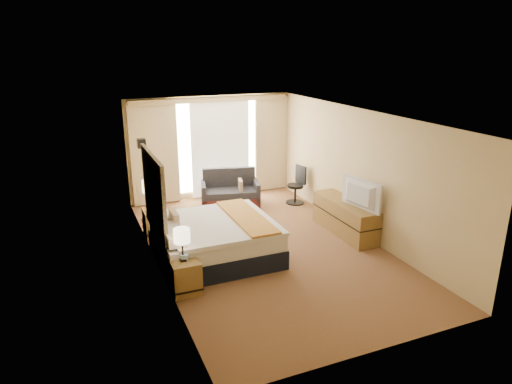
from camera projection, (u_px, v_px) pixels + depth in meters
name	position (u px, v px, depth m)	size (l,w,h in m)	color
floor	(265.00, 247.00, 9.01)	(4.20, 7.00, 0.02)	#501916
ceiling	(266.00, 115.00, 8.20)	(4.20, 7.00, 0.02)	silver
wall_back	(210.00, 147.00, 11.67)	(4.20, 0.02, 2.60)	tan
wall_front	(382.00, 262.00, 5.53)	(4.20, 0.02, 2.60)	tan
wall_left	(154.00, 198.00, 7.83)	(0.02, 7.00, 2.60)	tan
wall_right	(359.00, 172.00, 9.37)	(0.02, 7.00, 2.60)	tan
headboard	(154.00, 195.00, 8.03)	(0.06, 1.85, 1.50)	black
nightstand_left	(185.00, 276.00, 7.31)	(0.45, 0.52, 0.55)	olive
nightstand_right	(155.00, 222.00, 9.51)	(0.45, 0.52, 0.55)	olive
media_dresser	(345.00, 217.00, 9.57)	(0.50, 1.80, 0.70)	olive
window	(220.00, 146.00, 11.73)	(2.30, 0.02, 2.30)	white
curtains	(211.00, 144.00, 11.54)	(4.12, 0.19, 2.56)	beige
bed	(214.00, 239.00, 8.42)	(2.12, 1.94, 1.03)	black
loveseat	(230.00, 193.00, 11.28)	(1.55, 1.08, 0.88)	#501C16
floor_lamp	(143.00, 164.00, 9.92)	(0.24, 0.24, 1.88)	black
desk_chair	(297.00, 187.00, 11.39)	(0.46, 0.46, 0.95)	black
lamp_left	(182.00, 236.00, 7.07)	(0.26, 0.26, 0.55)	black
lamp_right	(149.00, 187.00, 9.32)	(0.30, 0.30, 0.62)	black
tissue_box	(185.00, 257.00, 7.21)	(0.12, 0.12, 0.11)	#91BEE1
telephone	(159.00, 205.00, 9.60)	(0.17, 0.14, 0.07)	black
television	(357.00, 194.00, 8.96)	(1.04, 0.14, 0.60)	black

